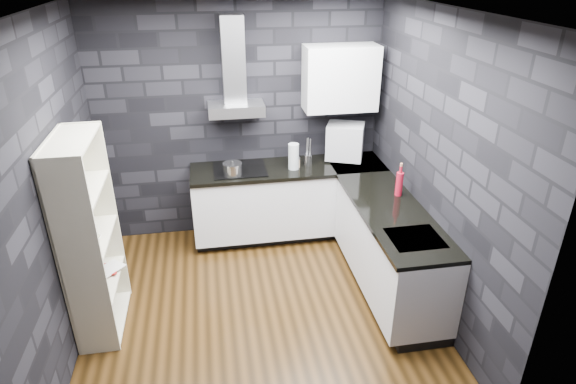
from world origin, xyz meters
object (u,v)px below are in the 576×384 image
object	(u,v)px
utensil_crock	(308,160)
appliance_garage	(345,141)
bookshelf	(90,239)
red_bottle	(399,184)
pot	(233,170)
storage_jar	(296,163)
glass_vase	(294,156)
fruit_bowl	(87,241)

from	to	relation	value
utensil_crock	appliance_garage	distance (m)	0.49
bookshelf	appliance_garage	bearing A→B (deg)	34.59
utensil_crock	red_bottle	distance (m)	1.17
pot	bookshelf	world-z (taller)	bookshelf
pot	storage_jar	world-z (taller)	pot
glass_vase	red_bottle	distance (m)	1.23
storage_jar	red_bottle	world-z (taller)	red_bottle
utensil_crock	red_bottle	world-z (taller)	red_bottle
storage_jar	fruit_bowl	xyz separation A→B (m)	(-2.01, -1.31, -0.01)
pot	fruit_bowl	xyz separation A→B (m)	(-1.28, -1.19, -0.03)
glass_vase	bookshelf	world-z (taller)	bookshelf
utensil_crock	fruit_bowl	xyz separation A→B (m)	(-2.15, -1.36, -0.02)
utensil_crock	appliance_garage	xyz separation A→B (m)	(0.45, 0.08, 0.16)
storage_jar	appliance_garage	distance (m)	0.63
pot	red_bottle	world-z (taller)	red_bottle
glass_vase	storage_jar	xyz separation A→B (m)	(0.04, 0.03, -0.10)
utensil_crock	bookshelf	bearing A→B (deg)	-149.67
pot	appliance_garage	xyz separation A→B (m)	(1.32, 0.24, 0.15)
storage_jar	utensil_crock	xyz separation A→B (m)	(0.14, 0.05, 0.01)
glass_vase	appliance_garage	xyz separation A→B (m)	(0.63, 0.16, 0.08)
red_bottle	storage_jar	bearing A→B (deg)	135.18
red_bottle	fruit_bowl	size ratio (longest dim) A/B	1.16
fruit_bowl	utensil_crock	bearing A→B (deg)	32.25
glass_vase	appliance_garage	distance (m)	0.66
storage_jar	bookshelf	distance (m)	2.34
utensil_crock	appliance_garage	size ratio (longest dim) A/B	0.29
storage_jar	fruit_bowl	world-z (taller)	storage_jar
glass_vase	utensil_crock	size ratio (longest dim) A/B	2.43
storage_jar	red_bottle	size ratio (longest dim) A/B	0.41
glass_vase	bookshelf	distance (m)	2.30
pot	utensil_crock	xyz separation A→B (m)	(0.87, 0.16, -0.01)
appliance_garage	bookshelf	size ratio (longest dim) A/B	0.23
storage_jar	utensil_crock	distance (m)	0.15
pot	fruit_bowl	world-z (taller)	pot
glass_vase	utensil_crock	xyz separation A→B (m)	(0.18, 0.09, -0.09)
fruit_bowl	appliance_garage	bearing A→B (deg)	28.91
fruit_bowl	red_bottle	bearing A→B (deg)	8.67
glass_vase	fruit_bowl	xyz separation A→B (m)	(-1.97, -1.27, -0.11)
utensil_crock	pot	bearing A→B (deg)	-169.29
appliance_garage	bookshelf	xyz separation A→B (m)	(-2.60, -1.34, -0.22)
fruit_bowl	pot	bearing A→B (deg)	42.92
appliance_garage	fruit_bowl	xyz separation A→B (m)	(-2.60, -1.44, -0.19)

